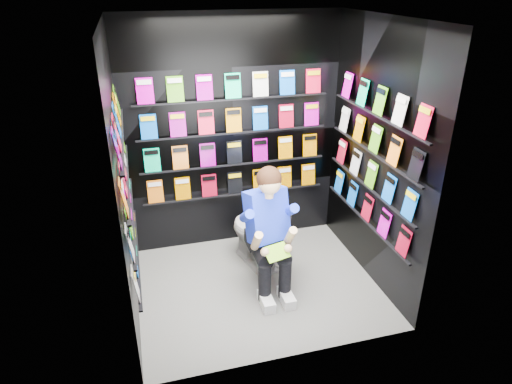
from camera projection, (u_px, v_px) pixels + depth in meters
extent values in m
plane|color=slate|center=(258.00, 286.00, 4.71)|extent=(2.40, 2.40, 0.00)
plane|color=white|center=(258.00, 18.00, 3.60)|extent=(2.40, 2.40, 0.00)
cube|color=black|center=(233.00, 136.00, 5.02)|extent=(2.40, 0.04, 2.60)
cube|color=black|center=(295.00, 221.00, 3.28)|extent=(2.40, 0.04, 2.60)
cube|color=black|center=(122.00, 184.00, 3.87)|extent=(0.04, 2.00, 2.60)
cube|color=black|center=(376.00, 157.00, 4.44)|extent=(0.04, 2.00, 2.60)
imported|color=white|center=(256.00, 233.00, 4.95)|extent=(0.60, 0.83, 0.73)
cube|color=white|center=(272.00, 246.00, 5.14)|extent=(0.32, 0.43, 0.29)
cube|color=white|center=(272.00, 234.00, 5.07)|extent=(0.34, 0.45, 0.03)
cube|color=green|center=(277.00, 252.00, 4.23)|extent=(0.26, 0.19, 0.10)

